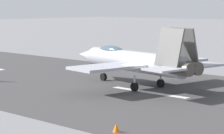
% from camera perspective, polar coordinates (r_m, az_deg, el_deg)
% --- Properties ---
extents(ground_plane, '(400.00, 400.00, 0.00)m').
position_cam_1_polar(ground_plane, '(43.18, 3.45, -2.84)').
color(ground_plane, slate).
extents(runway_strip, '(240.00, 26.00, 0.02)m').
position_cam_1_polar(runway_strip, '(43.17, 3.47, -2.83)').
color(runway_strip, '#3D3C3D').
rests_on(runway_strip, ground).
extents(fighter_jet, '(16.77, 14.57, 5.62)m').
position_cam_1_polar(fighter_jet, '(45.28, 2.65, 0.73)').
color(fighter_jet, '#A4A4B0').
rests_on(fighter_jet, ground).
extents(marker_cone_near, '(0.44, 0.44, 0.55)m').
position_cam_1_polar(marker_cone_near, '(29.39, 0.50, -7.04)').
color(marker_cone_near, orange).
rests_on(marker_cone_near, ground).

